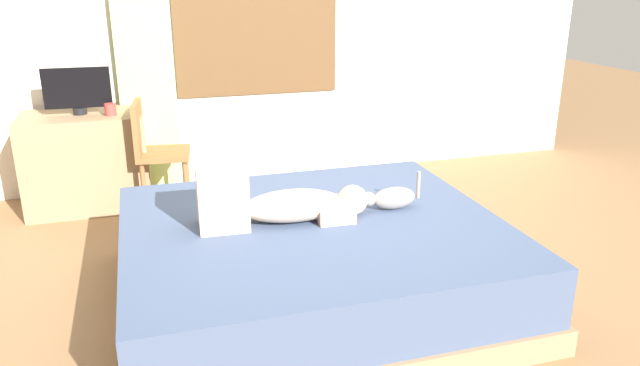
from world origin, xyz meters
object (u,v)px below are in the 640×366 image
Objects in this scene: cat at (391,198)px; cup at (110,109)px; chair_by_desk at (154,148)px; person_lying at (275,202)px; tv_monitor at (77,90)px; bed at (313,261)px; desk at (87,161)px.

cat is 2.31m from cup.
chair_by_desk is at bearing 129.21° from cat.
person_lying is 10.52× the size of cup.
tv_monitor reaches higher than person_lying.
bed is at bearing -55.65° from tv_monitor.
tv_monitor is (-1.76, 1.81, 0.40)m from cat.
person_lying is at bearing -69.18° from chair_by_desk.
desk is (-1.76, 1.81, -0.16)m from cat.
tv_monitor is at bearing 151.81° from chair_by_desk.
cup is (-1.06, 1.77, 0.56)m from bed.
person_lying is 1.96× the size of tv_monitor.
person_lying is 2.14m from tv_monitor.
bed is 1.80m from chair_by_desk.
chair_by_desk is at bearing -28.19° from tv_monitor.
cat is 4.01× the size of cup.
desk is at bearing 154.71° from cup.
chair_by_desk is (0.50, -0.27, -0.41)m from tv_monitor.
chair_by_desk is (0.50, -0.27, 0.14)m from desk.
tv_monitor is 0.28m from cup.
cat is at bearing -45.81° from tv_monitor.
chair_by_desk reaches higher than desk.
bed is 5.84× the size of cat.
cup reaches higher than person_lying.
cup is (0.22, -0.11, -0.14)m from tv_monitor.
cat is (0.67, -0.01, -0.05)m from person_lying.
chair_by_desk is (-0.58, 1.54, -0.06)m from person_lying.
desk is at bearing 134.20° from cat.
tv_monitor reaches higher than bed.
tv_monitor is 0.70m from chair_by_desk.
cat is at bearing 7.11° from bed.
person_lying is 0.68m from cat.
tv_monitor reaches higher than cat.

